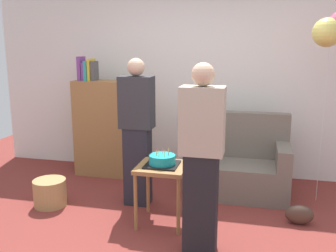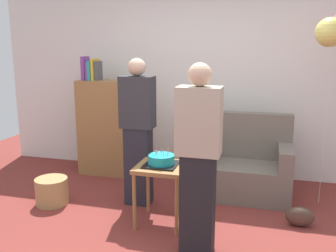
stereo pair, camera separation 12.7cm
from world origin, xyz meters
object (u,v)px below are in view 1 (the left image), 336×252
at_px(wicker_basket, 50,193).
at_px(handbag, 299,215).
at_px(person_blowing_candles, 137,132).
at_px(birthday_cake, 162,160).
at_px(balloon_bunch, 335,29).
at_px(bookshelf, 105,127).
at_px(side_table, 162,174).
at_px(person_holding_cake, 202,160).
at_px(couch, 241,166).

relative_size(wicker_basket, handbag, 1.29).
bearing_deg(person_blowing_candles, birthday_cake, -34.31).
height_order(birthday_cake, balloon_bunch, balloon_bunch).
xyz_separation_m(bookshelf, side_table, (1.13, -1.26, -0.16)).
bearing_deg(handbag, balloon_bunch, 65.51).
bearing_deg(side_table, handbag, 12.14).
bearing_deg(handbag, person_holding_cake, -140.66).
xyz_separation_m(couch, balloon_bunch, (0.90, -0.07, 1.59)).
xyz_separation_m(person_blowing_candles, person_holding_cake, (0.84, -0.85, 0.00)).
relative_size(side_table, balloon_bunch, 0.29).
distance_m(person_holding_cake, balloon_bunch, 2.12).
relative_size(bookshelf, person_holding_cake, 0.99).
bearing_deg(wicker_basket, side_table, -4.95).
bearing_deg(person_blowing_candles, couch, 39.96).
height_order(bookshelf, person_blowing_candles, person_blowing_candles).
relative_size(person_blowing_candles, balloon_bunch, 0.77).
xyz_separation_m(side_table, wicker_basket, (-1.32, 0.11, -0.36)).
distance_m(bookshelf, balloon_bunch, 3.05).
xyz_separation_m(couch, person_blowing_candles, (-1.12, -0.59, 0.49)).
height_order(side_table, balloon_bunch, balloon_bunch).
bearing_deg(side_table, bookshelf, 131.79).
relative_size(couch, bookshelf, 0.68).
bearing_deg(person_holding_cake, balloon_bunch, -138.18).
distance_m(couch, birthday_cake, 1.28).
distance_m(bookshelf, handbag, 2.72).
relative_size(bookshelf, wicker_basket, 4.49).
height_order(bookshelf, side_table, bookshelf).
bearing_deg(person_blowing_candles, balloon_bunch, 26.62).
distance_m(person_blowing_candles, handbag, 1.88).
bearing_deg(bookshelf, wicker_basket, -99.65).
bearing_deg(side_table, balloon_bunch, 29.57).
height_order(couch, balloon_bunch, balloon_bunch).
relative_size(person_blowing_candles, person_holding_cake, 1.00).
height_order(bookshelf, person_holding_cake, person_holding_cake).
distance_m(couch, balloon_bunch, 1.83).
height_order(birthday_cake, person_holding_cake, person_holding_cake).
bearing_deg(person_holding_cake, birthday_cake, -51.87).
bearing_deg(birthday_cake, person_holding_cake, -44.51).
bearing_deg(person_holding_cake, bookshelf, -54.57).
relative_size(couch, side_table, 1.81).
bearing_deg(birthday_cake, side_table, -169.70).
relative_size(side_table, handbag, 2.17).
bearing_deg(couch, person_blowing_candles, -152.09).
height_order(birthday_cake, person_blowing_candles, person_blowing_candles).
height_order(birthday_cake, wicker_basket, birthday_cake).
xyz_separation_m(couch, birthday_cake, (-0.73, -0.99, 0.32)).
xyz_separation_m(person_holding_cake, balloon_bunch, (1.18, 1.37, 1.10)).
bearing_deg(couch, handbag, -49.04).
height_order(person_holding_cake, handbag, person_holding_cake).
bearing_deg(person_holding_cake, handbag, -148.02).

